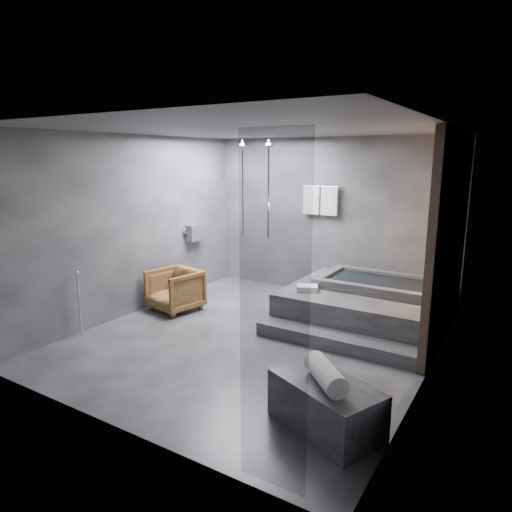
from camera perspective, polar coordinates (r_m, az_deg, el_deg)
The scene contains 7 objects.
room at distance 6.00m, azimuth 4.44°, elevation 5.31°, with size 5.00×5.04×2.82m.
tub_deck at distance 7.18m, azimuth 13.39°, elevation -5.97°, with size 2.20×2.00×0.50m, color #2F2F31.
tub_step at distance 6.19m, azimuth 9.79°, elevation -10.40°, with size 2.20×0.36×0.18m, color #2F2F31.
concrete_bench at distance 4.45m, azimuth 8.68°, elevation -17.93°, with size 1.03×0.56×0.46m, color #2F3032.
driftwood_chair at distance 7.55m, azimuth -10.08°, elevation -4.20°, with size 0.72×0.74×0.67m, color #442911.
rolled_towel at distance 4.24m, azimuth 8.70°, elevation -14.38°, with size 0.20×0.20×0.57m, color white.
deck_towel at distance 6.86m, azimuth 6.43°, elevation -4.01°, with size 0.31×0.23×0.08m, color white.
Camera 1 is at (3.11, -5.06, 2.46)m, focal length 32.00 mm.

